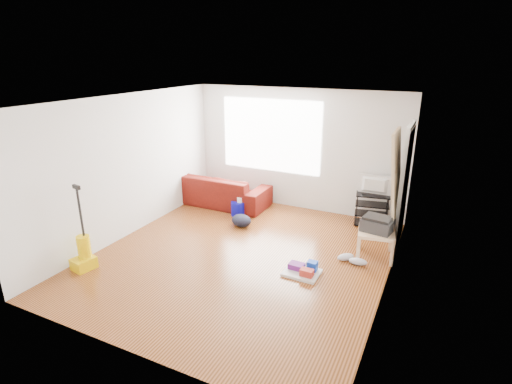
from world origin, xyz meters
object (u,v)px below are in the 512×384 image
at_px(tv_stand, 372,209).
at_px(cleaning_tray, 303,270).
at_px(sofa, 219,203).
at_px(vacuum, 84,253).
at_px(side_table, 376,235).
at_px(bucket, 238,215).
at_px(backpack, 241,226).

height_order(tv_stand, cleaning_tray, tv_stand).
relative_size(sofa, vacuum, 1.69).
bearing_deg(vacuum, side_table, 41.09).
height_order(side_table, bucket, side_table).
xyz_separation_m(side_table, bucket, (-2.83, 0.58, -0.38)).
bearing_deg(bucket, tv_stand, 15.46).
bearing_deg(cleaning_tray, backpack, 145.08).
relative_size(tv_stand, cleaning_tray, 1.26).
distance_m(tv_stand, vacuum, 5.13).
distance_m(tv_stand, backpack, 2.52).
relative_size(cleaning_tray, vacuum, 0.40).
height_order(sofa, tv_stand, tv_stand).
bearing_deg(sofa, cleaning_tray, 142.93).
bearing_deg(side_table, sofa, 164.12).
xyz_separation_m(sofa, side_table, (3.55, -1.01, 0.38)).
xyz_separation_m(bucket, backpack, (0.31, -0.45, 0.00)).
height_order(tv_stand, side_table, tv_stand).
relative_size(backpack, vacuum, 0.31).
relative_size(side_table, cleaning_tray, 1.22).
xyz_separation_m(sofa, cleaning_tray, (2.69, -2.03, 0.06)).
distance_m(side_table, backpack, 2.55).
xyz_separation_m(tv_stand, cleaning_tray, (-0.56, -2.30, -0.26)).
distance_m(side_table, bucket, 2.91).
distance_m(tv_stand, cleaning_tray, 2.39).
relative_size(side_table, bucket, 2.23).
bearing_deg(side_table, tv_stand, 103.18).
distance_m(side_table, vacuum, 4.58).
bearing_deg(side_table, vacuum, -149.59).
bearing_deg(backpack, bucket, 142.40).
height_order(bucket, backpack, bucket).
distance_m(sofa, side_table, 3.71).
height_order(sofa, side_table, side_table).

